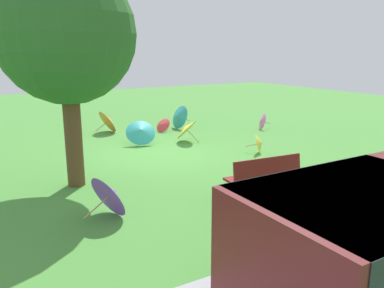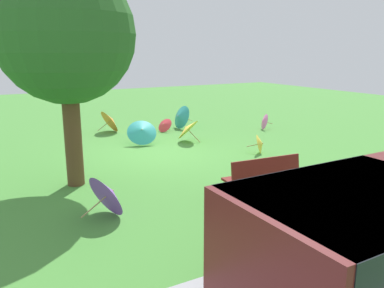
{
  "view_description": "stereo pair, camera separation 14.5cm",
  "coord_description": "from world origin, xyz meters",
  "px_view_note": "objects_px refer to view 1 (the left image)",
  "views": [
    {
      "loc": [
        4.69,
        10.05,
        2.99
      ],
      "look_at": [
        -0.31,
        1.43,
        0.6
      ],
      "focal_mm": 36.58,
      "sensor_mm": 36.0,
      "label": 1
    },
    {
      "loc": [
        4.57,
        10.12,
        2.99
      ],
      "look_at": [
        -0.31,
        1.43,
        0.6
      ],
      "focal_mm": 36.58,
      "sensor_mm": 36.0,
      "label": 2
    }
  ],
  "objects_px": {
    "parasol_pink_0": "(261,121)",
    "parasol_yellow_0": "(186,128)",
    "parasol_teal_0": "(178,117)",
    "parasol_teal_1": "(141,131)",
    "parasol_red_0": "(162,125)",
    "parasol_purple_0": "(112,194)",
    "park_bench": "(264,177)",
    "parasol_orange_0": "(109,121)",
    "parasol_yellow_1": "(260,143)",
    "shade_tree": "(66,35)"
  },
  "relations": [
    {
      "from": "parasol_yellow_1",
      "to": "park_bench",
      "type": "bearing_deg",
      "value": 51.4
    },
    {
      "from": "park_bench",
      "to": "parasol_yellow_1",
      "type": "relative_size",
      "value": 2.71
    },
    {
      "from": "parasol_purple_0",
      "to": "parasol_yellow_0",
      "type": "relative_size",
      "value": 0.88
    },
    {
      "from": "parasol_yellow_0",
      "to": "parasol_orange_0",
      "type": "xyz_separation_m",
      "value": [
        1.71,
        -2.81,
        -0.02
      ]
    },
    {
      "from": "parasol_purple_0",
      "to": "parasol_teal_0",
      "type": "distance_m",
      "value": 8.43
    },
    {
      "from": "park_bench",
      "to": "parasol_pink_0",
      "type": "xyz_separation_m",
      "value": [
        -4.72,
        -5.71,
        -0.15
      ]
    },
    {
      "from": "park_bench",
      "to": "parasol_purple_0",
      "type": "bearing_deg",
      "value": -12.85
    },
    {
      "from": "parasol_purple_0",
      "to": "parasol_orange_0",
      "type": "distance_m",
      "value": 7.81
    },
    {
      "from": "park_bench",
      "to": "parasol_purple_0",
      "type": "relative_size",
      "value": 1.64
    },
    {
      "from": "parasol_teal_1",
      "to": "parasol_orange_0",
      "type": "distance_m",
      "value": 2.5
    },
    {
      "from": "parasol_teal_0",
      "to": "parasol_yellow_1",
      "type": "height_order",
      "value": "parasol_teal_0"
    },
    {
      "from": "parasol_yellow_0",
      "to": "parasol_teal_1",
      "type": "bearing_deg",
      "value": -12.26
    },
    {
      "from": "shade_tree",
      "to": "parasol_orange_0",
      "type": "distance_m",
      "value": 6.57
    },
    {
      "from": "parasol_teal_1",
      "to": "parasol_yellow_1",
      "type": "height_order",
      "value": "parasol_teal_1"
    },
    {
      "from": "parasol_pink_0",
      "to": "park_bench",
      "type": "bearing_deg",
      "value": 50.44
    },
    {
      "from": "parasol_yellow_1",
      "to": "parasol_orange_0",
      "type": "xyz_separation_m",
      "value": [
        2.9,
        -5.21,
        0.15
      ]
    },
    {
      "from": "park_bench",
      "to": "parasol_teal_0",
      "type": "xyz_separation_m",
      "value": [
        -1.99,
        -7.48,
        0.01
      ]
    },
    {
      "from": "parasol_purple_0",
      "to": "parasol_yellow_1",
      "type": "height_order",
      "value": "parasol_purple_0"
    },
    {
      "from": "park_bench",
      "to": "parasol_teal_0",
      "type": "bearing_deg",
      "value": -104.93
    },
    {
      "from": "park_bench",
      "to": "parasol_red_0",
      "type": "bearing_deg",
      "value": -99.3
    },
    {
      "from": "parasol_orange_0",
      "to": "parasol_teal_1",
      "type": "bearing_deg",
      "value": 95.31
    },
    {
      "from": "parasol_teal_0",
      "to": "parasol_pink_0",
      "type": "bearing_deg",
      "value": 147.07
    },
    {
      "from": "parasol_red_0",
      "to": "parasol_teal_0",
      "type": "height_order",
      "value": "parasol_teal_0"
    },
    {
      "from": "parasol_purple_0",
      "to": "parasol_teal_1",
      "type": "xyz_separation_m",
      "value": [
        -2.65,
        -4.94,
        0.02
      ]
    },
    {
      "from": "shade_tree",
      "to": "parasol_purple_0",
      "type": "relative_size",
      "value": 4.83
    },
    {
      "from": "parasol_orange_0",
      "to": "parasol_teal_0",
      "type": "bearing_deg",
      "value": 166.17
    },
    {
      "from": "parasol_red_0",
      "to": "parasol_teal_1",
      "type": "bearing_deg",
      "value": 45.72
    },
    {
      "from": "park_bench",
      "to": "parasol_teal_0",
      "type": "distance_m",
      "value": 7.74
    },
    {
      "from": "parasol_pink_0",
      "to": "parasol_yellow_0",
      "type": "height_order",
      "value": "parasol_yellow_0"
    },
    {
      "from": "parasol_yellow_0",
      "to": "parasol_teal_1",
      "type": "relative_size",
      "value": 1.0
    },
    {
      "from": "parasol_red_0",
      "to": "parasol_purple_0",
      "type": "height_order",
      "value": "parasol_purple_0"
    },
    {
      "from": "parasol_yellow_0",
      "to": "parasol_red_0",
      "type": "bearing_deg",
      "value": -91.68
    },
    {
      "from": "parasol_red_0",
      "to": "parasol_teal_0",
      "type": "xyz_separation_m",
      "value": [
        -0.81,
        -0.28,
        0.21
      ]
    },
    {
      "from": "shade_tree",
      "to": "parasol_teal_1",
      "type": "xyz_separation_m",
      "value": [
        -2.79,
        -2.86,
        -2.84
      ]
    },
    {
      "from": "parasol_purple_0",
      "to": "parasol_orange_0",
      "type": "height_order",
      "value": "parasol_orange_0"
    },
    {
      "from": "parasol_teal_1",
      "to": "shade_tree",
      "type": "bearing_deg",
      "value": 45.68
    },
    {
      "from": "park_bench",
      "to": "parasol_teal_1",
      "type": "height_order",
      "value": "park_bench"
    },
    {
      "from": "parasol_red_0",
      "to": "parasol_yellow_0",
      "type": "xyz_separation_m",
      "value": [
        0.06,
        1.9,
        0.2
      ]
    },
    {
      "from": "parasol_teal_1",
      "to": "parasol_yellow_1",
      "type": "distance_m",
      "value": 3.82
    },
    {
      "from": "parasol_red_0",
      "to": "parasol_orange_0",
      "type": "relative_size",
      "value": 0.71
    },
    {
      "from": "parasol_teal_0",
      "to": "parasol_teal_1",
      "type": "distance_m",
      "value": 2.99
    },
    {
      "from": "parasol_yellow_0",
      "to": "parasol_teal_0",
      "type": "xyz_separation_m",
      "value": [
        -0.87,
        -2.17,
        0.01
      ]
    },
    {
      "from": "parasol_pink_0",
      "to": "parasol_yellow_1",
      "type": "distance_m",
      "value": 3.7
    },
    {
      "from": "shade_tree",
      "to": "parasol_orange_0",
      "type": "height_order",
      "value": "shade_tree"
    },
    {
      "from": "parasol_red_0",
      "to": "parasol_orange_0",
      "type": "height_order",
      "value": "parasol_orange_0"
    },
    {
      "from": "parasol_red_0",
      "to": "shade_tree",
      "type": "bearing_deg",
      "value": 45.69
    },
    {
      "from": "parasol_yellow_1",
      "to": "parasol_orange_0",
      "type": "relative_size",
      "value": 0.6
    },
    {
      "from": "parasol_yellow_0",
      "to": "parasol_teal_0",
      "type": "relative_size",
      "value": 1.17
    },
    {
      "from": "parasol_orange_0",
      "to": "shade_tree",
      "type": "bearing_deg",
      "value": 64.4
    },
    {
      "from": "parasol_pink_0",
      "to": "parasol_orange_0",
      "type": "relative_size",
      "value": 0.66
    }
  ]
}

